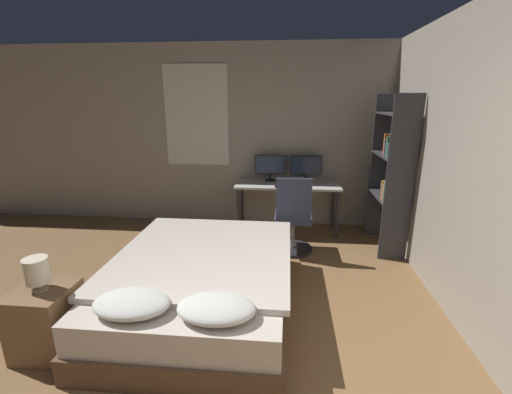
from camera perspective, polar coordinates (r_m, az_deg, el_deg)
The scene contains 12 objects.
wall_back at distance 5.26m, azimuth 0.86°, elevation 9.94°, with size 12.00×0.08×2.70m.
wall_side_right at distance 3.24m, azimuth 33.26°, elevation 3.35°, with size 0.06×12.00×2.70m.
bed at distance 3.33m, azimuth -8.90°, elevation -13.95°, with size 1.62×2.09×0.60m.
nightstand at distance 3.24m, azimuth -31.52°, elevation -17.15°, with size 0.42×0.42×0.54m.
bedside_lamp at distance 3.04m, azimuth -32.71°, elevation -10.33°, with size 0.17×0.17×0.26m.
desk at distance 5.03m, azimuth 5.26°, elevation 1.18°, with size 1.51×0.56×0.72m.
monitor_left at distance 5.14m, azimuth 2.40°, elevation 5.18°, with size 0.46×0.16×0.39m.
monitor_right at distance 5.14m, azimuth 8.33°, elevation 5.03°, with size 0.46×0.16×0.39m.
keyboard at distance 4.83m, azimuth 5.28°, elevation 1.81°, with size 0.36×0.13×0.02m.
computer_mouse at distance 4.84m, azimuth 8.48°, elevation 1.82°, with size 0.07×0.05×0.04m.
office_chair at distance 4.37m, azimuth 6.18°, elevation -4.16°, with size 0.52×0.52×1.01m.
bookshelf at distance 4.59m, azimuth 21.90°, elevation 4.54°, with size 0.33×0.82×1.98m.
Camera 1 is at (0.40, -1.31, 1.92)m, focal length 24.00 mm.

